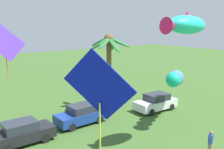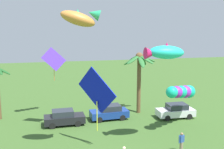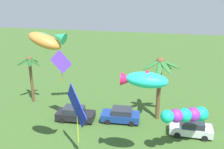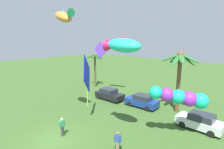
{
  "view_description": "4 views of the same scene",
  "coord_description": "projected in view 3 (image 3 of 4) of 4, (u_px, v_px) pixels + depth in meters",
  "views": [
    {
      "loc": [
        -7.92,
        -5.73,
        7.69
      ],
      "look_at": [
        1.11,
        6.59,
        4.6
      ],
      "focal_mm": 41.46,
      "sensor_mm": 36.0,
      "label": 1
    },
    {
      "loc": [
        -4.85,
        -15.9,
        9.52
      ],
      "look_at": [
        0.65,
        7.05,
        5.38
      ],
      "focal_mm": 44.25,
      "sensor_mm": 36.0,
      "label": 2
    },
    {
      "loc": [
        5.01,
        -12.83,
        13.84
      ],
      "look_at": [
        1.09,
        7.11,
        6.49
      ],
      "focal_mm": 42.18,
      "sensor_mm": 36.0,
      "label": 3
    },
    {
      "loc": [
        12.58,
        -7.0,
        8.08
      ],
      "look_at": [
        1.23,
        5.56,
        4.72
      ],
      "focal_mm": 29.47,
      "sensor_mm": 36.0,
      "label": 4
    }
  ],
  "objects": [
    {
      "name": "kite_fish_0",
      "position": [
        47.0,
        40.0,
        17.36
      ],
      "size": [
        2.96,
        1.51,
        1.59
      ],
      "color": "orange"
    },
    {
      "name": "parked_car_1",
      "position": [
        121.0,
        115.0,
        26.97
      ],
      "size": [
        3.97,
        1.87,
        1.51
      ],
      "color": "navy",
      "rests_on": "ground"
    },
    {
      "name": "kite_fish_4",
      "position": [
        144.0,
        80.0,
        17.53
      ],
      "size": [
        3.23,
        1.47,
        1.34
      ],
      "color": "#25D8C4"
    },
    {
      "name": "kite_diamond_5",
      "position": [
        61.0,
        62.0,
        24.62
      ],
      "size": [
        2.22,
        0.5,
        3.06
      ],
      "color": "#6B3BE8"
    },
    {
      "name": "parked_car_2",
      "position": [
        191.0,
        128.0,
        24.63
      ],
      "size": [
        3.95,
        1.83,
        1.51
      ],
      "color": "silver",
      "rests_on": "ground"
    },
    {
      "name": "palm_tree_1",
      "position": [
        160.0,
        73.0,
        26.11
      ],
      "size": [
        3.8,
        3.78,
        6.74
      ],
      "color": "brown",
      "rests_on": "ground"
    },
    {
      "name": "parked_car_0",
      "position": [
        75.0,
        114.0,
        27.21
      ],
      "size": [
        3.94,
        1.81,
        1.51
      ],
      "color": "black",
      "rests_on": "ground"
    },
    {
      "name": "kite_tube_1",
      "position": [
        187.0,
        115.0,
        21.33
      ],
      "size": [
        3.96,
        3.23,
        1.75
      ],
      "color": "#15C59F"
    },
    {
      "name": "kite_diamond_2",
      "position": [
        77.0,
        107.0,
        20.26
      ],
      "size": [
        2.48,
        2.83,
        5.15
      ],
      "color": "#0A17C2"
    },
    {
      "name": "palm_tree_0",
      "position": [
        30.0,
        69.0,
        30.3
      ],
      "size": [
        2.64,
        2.78,
        5.68
      ],
      "color": "brown",
      "rests_on": "ground"
    }
  ]
}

